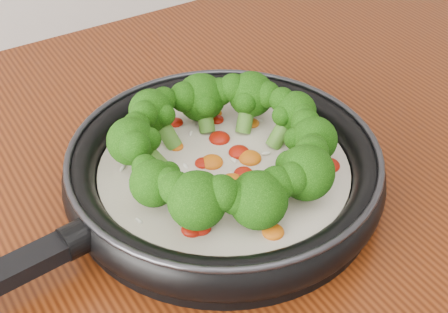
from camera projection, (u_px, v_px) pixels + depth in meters
skillet at (223, 167)px, 0.70m from camera, size 0.55×0.38×0.10m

